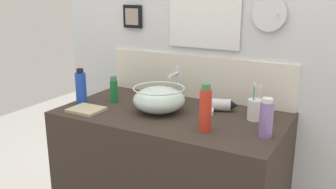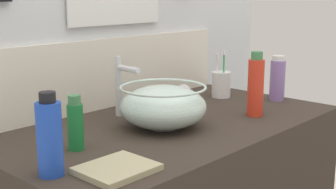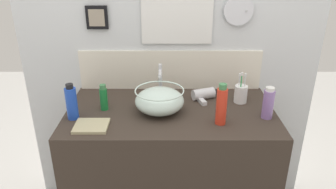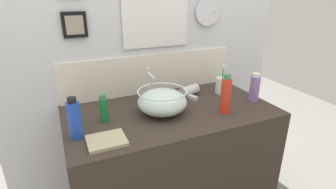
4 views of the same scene
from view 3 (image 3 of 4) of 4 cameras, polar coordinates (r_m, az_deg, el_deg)
name	(u,v)px [view 3 (image 3 of 4)]	position (r m, az deg, el deg)	size (l,w,h in m)	color
vanity_counter	(171,171)	(2.15, 0.52, -13.16)	(1.21, 0.66, 0.87)	#382D26
back_panel	(171,47)	(2.15, 0.53, 8.30)	(1.95, 0.10, 2.30)	silver
glass_bowl_sink	(160,100)	(1.87, -1.37, -1.03)	(0.28, 0.28, 0.14)	silver
faucet	(161,79)	(2.03, -1.24, 2.73)	(0.02, 0.12, 0.21)	silver
hair_drier	(206,94)	(2.06, 6.67, 0.09)	(0.19, 0.17, 0.07)	silver
toothbrush_cup	(241,94)	(2.04, 12.66, 0.13)	(0.08, 0.08, 0.20)	white
soap_dispenser	(104,98)	(1.93, -11.02, -0.57)	(0.04, 0.04, 0.16)	#197233
spray_bottle	(72,103)	(1.86, -16.33, -1.36)	(0.06, 0.06, 0.21)	blue
shampoo_bottle	(269,103)	(1.88, 17.17, -1.49)	(0.06, 0.06, 0.18)	#8C6BB2
lotion_bottle	(222,105)	(1.75, 9.41, -1.87)	(0.06, 0.06, 0.23)	red
hand_towel	(92,126)	(1.78, -13.09, -5.34)	(0.18, 0.15, 0.02)	tan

